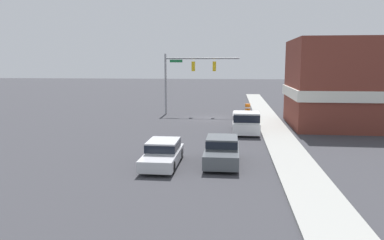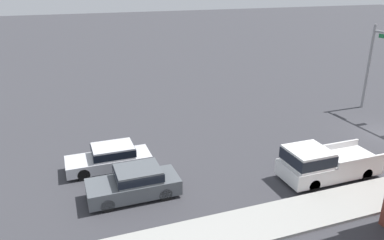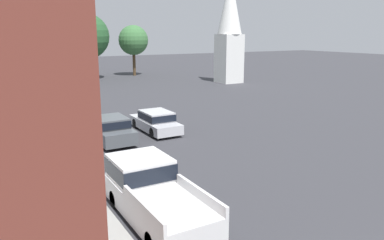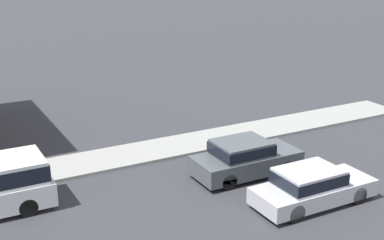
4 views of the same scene
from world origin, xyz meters
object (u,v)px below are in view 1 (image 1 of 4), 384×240
at_px(pickup_truck_parked, 246,122).
at_px(car_oncoming, 163,152).
at_px(car_lead, 222,150).
at_px(construction_barrel, 248,108).

bearing_deg(pickup_truck_parked, car_oncoming, 64.63).
bearing_deg(car_lead, pickup_truck_parked, -99.62).
distance_m(car_lead, car_oncoming, 3.34).
bearing_deg(construction_barrel, pickup_truck_parked, 87.24).
relative_size(car_lead, pickup_truck_parked, 0.82).
distance_m(car_lead, construction_barrel, 23.39).
height_order(pickup_truck_parked, construction_barrel, pickup_truck_parked).
relative_size(pickup_truck_parked, construction_barrel, 5.64).
xyz_separation_m(pickup_truck_parked, construction_barrel, (-0.66, -13.62, -0.43)).
xyz_separation_m(car_oncoming, pickup_truck_parked, (-4.91, -10.35, 0.19)).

